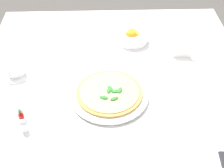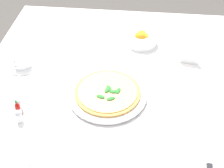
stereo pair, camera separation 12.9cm
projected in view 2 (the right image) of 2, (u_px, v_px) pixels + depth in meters
The scene contains 12 objects.
dining_table at pixel (116, 100), 1.43m from camera, with size 1.20×1.20×0.76m.
pizza_plate at pixel (108, 94), 1.26m from camera, with size 0.32×0.32×0.02m.
pizza at pixel (108, 92), 1.25m from camera, with size 0.27×0.27×0.02m.
coffee_cup_near_right at pixel (50, 168), 0.99m from camera, with size 0.13×0.13×0.06m.
coffee_cup_far_left at pixel (22, 62), 1.39m from camera, with size 0.13×0.13×0.06m.
napkin_folded at pixel (208, 164), 1.02m from camera, with size 0.23×0.15×0.02m.
dinner_knife at pixel (209, 161), 1.01m from camera, with size 0.20×0.03×0.01m.
citrus_bowl at pixel (142, 39), 1.53m from camera, with size 0.15×0.15×0.07m.
hot_sauce_bottle at pixel (18, 109), 1.17m from camera, with size 0.02×0.02×0.08m.
salt_shaker at pixel (18, 105), 1.19m from camera, with size 0.03×0.03×0.06m.
pepper_shaker at pixel (19, 117), 1.15m from camera, with size 0.03×0.03×0.06m.
menu_card at pixel (190, 58), 1.40m from camera, with size 0.02×0.09×0.06m.
Camera 2 is at (-1.00, -0.09, 1.65)m, focal length 49.48 mm.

